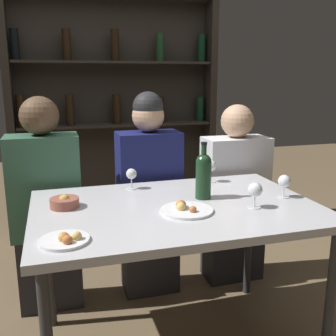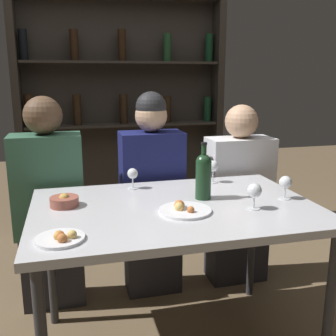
% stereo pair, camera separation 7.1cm
% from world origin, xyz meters
% --- Properties ---
extents(dining_table, '(1.32, 0.88, 0.77)m').
position_xyz_m(dining_table, '(0.00, 0.00, 0.71)').
color(dining_table, silver).
rests_on(dining_table, ground_plane).
extents(wine_rack_wall, '(1.76, 0.21, 2.25)m').
position_xyz_m(wine_rack_wall, '(-0.00, 1.73, 1.16)').
color(wine_rack_wall, '#28231E').
rests_on(wine_rack_wall, ground_plane).
extents(wine_bottle, '(0.08, 0.08, 0.28)m').
position_xyz_m(wine_bottle, '(0.16, 0.07, 0.90)').
color(wine_bottle, '#19381E').
rests_on(wine_bottle, dining_table).
extents(wine_glass_0, '(0.06, 0.06, 0.11)m').
position_xyz_m(wine_glass_0, '(-0.15, 0.33, 0.85)').
color(wine_glass_0, silver).
rests_on(wine_glass_0, dining_table).
extents(wine_glass_1, '(0.06, 0.06, 0.13)m').
position_xyz_m(wine_glass_1, '(0.32, 0.34, 0.86)').
color(wine_glass_1, silver).
rests_on(wine_glass_1, dining_table).
extents(wine_glass_2, '(0.07, 0.07, 0.12)m').
position_xyz_m(wine_glass_2, '(0.34, -0.13, 0.85)').
color(wine_glass_2, silver).
rests_on(wine_glass_2, dining_table).
extents(wine_glass_3, '(0.06, 0.06, 0.12)m').
position_xyz_m(wine_glass_3, '(0.55, -0.03, 0.85)').
color(wine_glass_3, silver).
rests_on(wine_glass_3, dining_table).
extents(food_plate_0, '(0.24, 0.24, 0.05)m').
position_xyz_m(food_plate_0, '(0.02, -0.09, 0.78)').
color(food_plate_0, white).
rests_on(food_plate_0, dining_table).
extents(food_plate_1, '(0.18, 0.18, 0.04)m').
position_xyz_m(food_plate_1, '(-0.51, -0.29, 0.78)').
color(food_plate_1, white).
rests_on(food_plate_1, dining_table).
extents(snack_bowl, '(0.13, 0.13, 0.06)m').
position_xyz_m(snack_bowl, '(-0.50, 0.12, 0.80)').
color(snack_bowl, '#995142').
rests_on(snack_bowl, dining_table).
extents(seated_person_left, '(0.40, 0.22, 1.26)m').
position_xyz_m(seated_person_left, '(-0.60, 0.60, 0.60)').
color(seated_person_left, '#26262B').
rests_on(seated_person_left, ground_plane).
extents(seated_person_center, '(0.38, 0.22, 1.27)m').
position_xyz_m(seated_person_center, '(0.02, 0.60, 0.62)').
color(seated_person_center, '#26262B').
rests_on(seated_person_center, ground_plane).
extents(seated_person_right, '(0.42, 0.22, 1.19)m').
position_xyz_m(seated_person_right, '(0.60, 0.60, 0.56)').
color(seated_person_right, '#26262B').
rests_on(seated_person_right, ground_plane).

